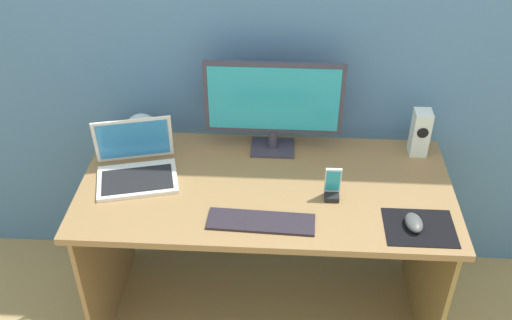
{
  "coord_description": "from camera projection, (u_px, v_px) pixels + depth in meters",
  "views": [
    {
      "loc": [
        0.06,
        -1.81,
        2.16
      ],
      "look_at": [
        -0.04,
        -0.02,
        0.86
      ],
      "focal_mm": 41.64,
      "sensor_mm": 36.0,
      "label": 1
    }
  ],
  "objects": [
    {
      "name": "desk",
      "position": [
        266.0,
        214.0,
        2.39
      ],
      "size": [
        1.45,
        0.69,
        0.73
      ],
      "color": "#977245",
      "rests_on": "ground_plane"
    },
    {
      "name": "laptop",
      "position": [
        136.0,
        166.0,
        2.33
      ],
      "size": [
        0.36,
        0.32,
        0.22
      ],
      "color": "white",
      "rests_on": "desk"
    },
    {
      "name": "speaker_right",
      "position": [
        420.0,
        133.0,
        2.42
      ],
      "size": [
        0.07,
        0.08,
        0.2
      ],
      "color": "white",
      "rests_on": "desk"
    },
    {
      "name": "monitor",
      "position": [
        274.0,
        103.0,
        2.37
      ],
      "size": [
        0.56,
        0.14,
        0.4
      ],
      "color": "#3B394A",
      "rests_on": "desk"
    },
    {
      "name": "keyboard_external",
      "position": [
        261.0,
        222.0,
        2.12
      ],
      "size": [
        0.39,
        0.13,
        0.01
      ],
      "primitive_type": "cube",
      "rotation": [
        0.0,
        0.0,
        -0.04
      ],
      "color": "#28212A",
      "rests_on": "desk"
    },
    {
      "name": "phone_in_dock",
      "position": [
        332.0,
        188.0,
        2.21
      ],
      "size": [
        0.06,
        0.05,
        0.14
      ],
      "color": "black",
      "rests_on": "desk"
    },
    {
      "name": "mouse",
      "position": [
        414.0,
        223.0,
        2.1
      ],
      "size": [
        0.07,
        0.11,
        0.04
      ],
      "primitive_type": "ellipsoid",
      "rotation": [
        0.0,
        0.0,
        0.09
      ],
      "color": "#4F5151",
      "rests_on": "mousepad"
    },
    {
      "name": "fishbowl",
      "position": [
        142.0,
        130.0,
        2.49
      ],
      "size": [
        0.14,
        0.14,
        0.14
      ],
      "primitive_type": "sphere",
      "color": "silver",
      "rests_on": "desk"
    },
    {
      "name": "ground_plane",
      "position": [
        264.0,
        309.0,
        2.73
      ],
      "size": [
        8.0,
        8.0,
        0.0
      ],
      "primitive_type": "plane",
      "color": "tan"
    },
    {
      "name": "mousepad",
      "position": [
        420.0,
        228.0,
        2.1
      ],
      "size": [
        0.25,
        0.2,
        0.0
      ],
      "primitive_type": "cube",
      "color": "black",
      "rests_on": "desk"
    },
    {
      "name": "wall_back",
      "position": [
        272.0,
        16.0,
        2.33
      ],
      "size": [
        6.0,
        0.04,
        2.5
      ],
      "primitive_type": "cube",
      "color": "#4E7AA9",
      "rests_on": "ground_plane"
    }
  ]
}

